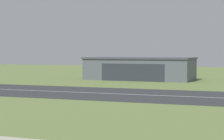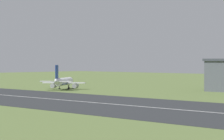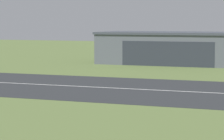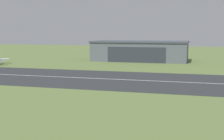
% 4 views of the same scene
% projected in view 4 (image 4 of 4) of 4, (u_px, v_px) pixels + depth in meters
% --- Properties ---
extents(ground_plane, '(682.86, 682.86, 0.00)m').
position_uv_depth(ground_plane, '(12.00, 115.00, 70.71)').
color(ground_plane, olive).
extents(runway_strip, '(442.86, 47.54, 0.06)m').
position_uv_depth(runway_strip, '(94.00, 78.00, 124.80)').
color(runway_strip, '#2B2D30').
rests_on(runway_strip, ground_plane).
extents(runway_centreline, '(398.58, 0.70, 0.01)m').
position_uv_depth(runway_centreline, '(94.00, 78.00, 124.79)').
color(runway_centreline, silver).
rests_on(runway_centreline, runway_strip).
extents(hangar_building, '(60.20, 27.17, 12.64)m').
position_uv_depth(hangar_building, '(140.00, 51.00, 199.47)').
color(hangar_building, slate).
rests_on(hangar_building, ground_plane).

